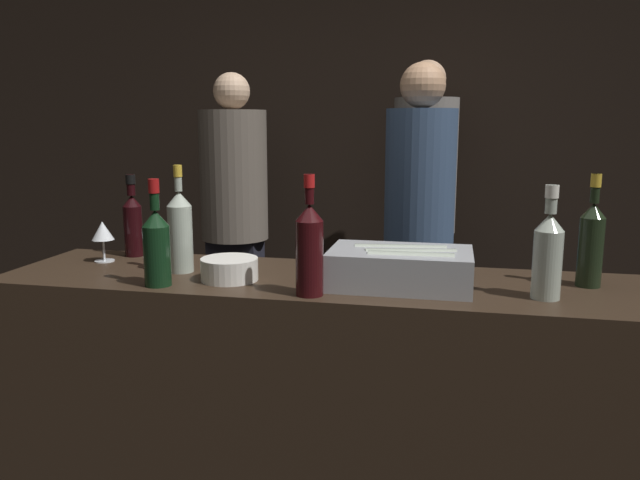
% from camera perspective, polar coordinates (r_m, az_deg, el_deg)
% --- Properties ---
extents(wall_back_chalkboard, '(6.40, 0.06, 2.80)m').
position_cam_1_polar(wall_back_chalkboard, '(4.13, 6.44, 9.27)').
color(wall_back_chalkboard, black).
rests_on(wall_back_chalkboard, ground_plane).
extents(bar_counter, '(2.08, 0.54, 1.00)m').
position_cam_1_polar(bar_counter, '(2.18, -0.15, -16.42)').
color(bar_counter, '#2D2116').
rests_on(bar_counter, ground_plane).
extents(ice_bin_with_bottles, '(0.43, 0.27, 0.12)m').
position_cam_1_polar(ice_bin_with_bottles, '(1.91, 7.48, -2.38)').
color(ice_bin_with_bottles, '#9EA0A5').
rests_on(ice_bin_with_bottles, bar_counter).
extents(bowl_white, '(0.18, 0.18, 0.07)m').
position_cam_1_polar(bowl_white, '(1.99, -8.28, -2.59)').
color(bowl_white, silver).
rests_on(bowl_white, bar_counter).
extents(wine_glass, '(0.08, 0.08, 0.15)m').
position_cam_1_polar(wine_glass, '(2.35, -19.25, 0.67)').
color(wine_glass, silver).
rests_on(wine_glass, bar_counter).
extents(candle_votive, '(0.08, 0.08, 0.05)m').
position_cam_1_polar(candle_votive, '(2.25, -13.66, -1.54)').
color(candle_votive, silver).
rests_on(candle_votive, bar_counter).
extents(red_wine_bottle_black_foil, '(0.07, 0.07, 0.30)m').
position_cam_1_polar(red_wine_bottle_black_foil, '(2.42, -16.74, 1.61)').
color(red_wine_bottle_black_foil, black).
rests_on(red_wine_bottle_black_foil, bar_counter).
extents(rose_wine_bottle, '(0.08, 0.08, 0.36)m').
position_cam_1_polar(rose_wine_bottle, '(2.11, -12.67, 0.96)').
color(rose_wine_bottle, '#9EA899').
rests_on(rose_wine_bottle, bar_counter).
extents(red_wine_bottle_tall, '(0.08, 0.08, 0.35)m').
position_cam_1_polar(red_wine_bottle_tall, '(1.78, -0.97, -0.62)').
color(red_wine_bottle_tall, black).
rests_on(red_wine_bottle_tall, bar_counter).
extents(red_wine_bottle_burgundy, '(0.08, 0.08, 0.33)m').
position_cam_1_polar(red_wine_bottle_burgundy, '(1.95, -14.72, -0.37)').
color(red_wine_bottle_burgundy, black).
rests_on(red_wine_bottle_burgundy, bar_counter).
extents(white_wine_bottle, '(0.08, 0.08, 0.32)m').
position_cam_1_polar(white_wine_bottle, '(1.86, 20.12, -1.04)').
color(white_wine_bottle, '#9EA899').
rests_on(white_wine_bottle, bar_counter).
extents(champagne_bottle, '(0.07, 0.07, 0.34)m').
position_cam_1_polar(champagne_bottle, '(2.05, 23.55, -0.10)').
color(champagne_bottle, black).
rests_on(champagne_bottle, bar_counter).
extents(person_in_hoodie, '(0.39, 0.39, 1.78)m').
position_cam_1_polar(person_in_hoodie, '(3.70, -7.81, 2.69)').
color(person_in_hoodie, black).
rests_on(person_in_hoodie, ground_plane).
extents(person_blond_tee, '(0.37, 0.37, 1.85)m').
position_cam_1_polar(person_blond_tee, '(3.73, 9.46, 3.40)').
color(person_blond_tee, black).
rests_on(person_blond_tee, ground_plane).
extents(person_grey_polo, '(0.33, 0.33, 1.77)m').
position_cam_1_polar(person_grey_polo, '(3.02, 9.00, 1.03)').
color(person_grey_polo, black).
rests_on(person_grey_polo, ground_plane).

